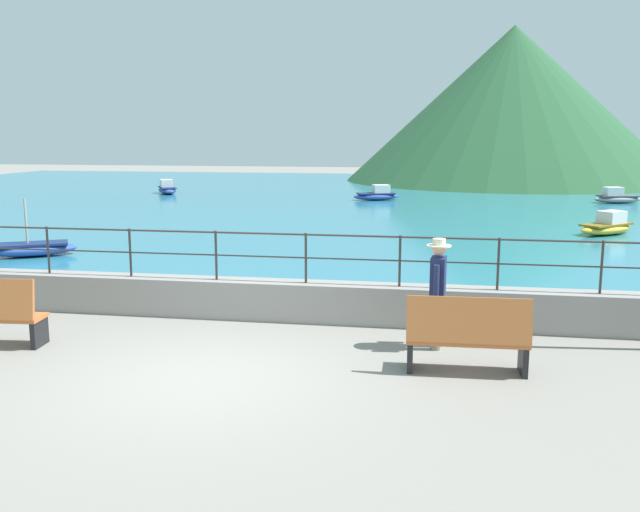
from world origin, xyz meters
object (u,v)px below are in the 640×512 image
boat_2 (377,195)px  boat_3 (32,249)px  bench_far (467,335)px  boat_1 (617,197)px  boat_5 (607,226)px  boat_4 (167,189)px  person_walking (438,288)px

boat_2 → boat_3: boat_3 is taller
bench_far → boat_2: size_ratio=0.70×
boat_1 → boat_5: same height
boat_1 → boat_3: size_ratio=1.00×
boat_2 → boat_3: 19.07m
boat_1 → boat_2: bearing=-177.4°
boat_1 → boat_2: size_ratio=0.99×
bench_far → boat_5: (5.06, 14.22, -0.23)m
boat_3 → boat_5: bearing=23.1°
boat_1 → bench_far: bearing=-107.6°
boat_4 → boat_5: same height
bench_far → boat_3: (-11.28, 7.27, -0.30)m
boat_2 → boat_3: size_ratio=1.01×
boat_3 → boat_1: bearing=42.9°
bench_far → boat_5: size_ratio=0.75×
boat_3 → boat_4: size_ratio=1.00×
boat_5 → boat_1: bearing=75.2°
boat_3 → boat_4: bearing=101.7°
bench_far → person_walking: (-0.42, 1.11, 0.42)m
person_walking → boat_3: 12.50m
person_walking → boat_1: 25.50m
person_walking → boat_5: (5.49, 13.11, -0.65)m
person_walking → boat_5: person_walking is taller
bench_far → boat_5: bench_far is taller
boat_1 → boat_3: 26.29m
person_walking → boat_4: 29.39m
bench_far → boat_5: bearing=70.4°
boat_1 → boat_2: same height
boat_2 → boat_5: (8.53, -10.43, 0.00)m
boat_2 → boat_5: same height
boat_5 → bench_far: bearing=-109.6°
bench_far → boat_4: 30.55m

